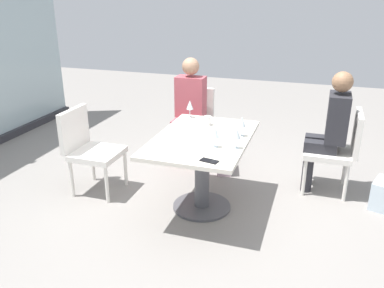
{
  "coord_description": "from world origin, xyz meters",
  "views": [
    {
      "loc": [
        -3.26,
        -0.98,
        1.98
      ],
      "look_at": [
        0.0,
        0.1,
        0.65
      ],
      "focal_mm": 37.28,
      "sensor_mm": 36.0,
      "label": 1
    }
  ],
  "objects_px": {
    "wine_glass_3": "(190,105)",
    "person_far_right": "(189,106)",
    "chair_front_right": "(339,147)",
    "coffee_cup": "(208,121)",
    "wine_glass_0": "(237,134)",
    "wine_glass_1": "(242,122)",
    "wine_glass_2": "(215,133)",
    "handbag_2": "(224,160)",
    "cell_phone_on_table": "(209,161)",
    "handbag_1": "(382,194)",
    "chair_far_right": "(192,120)",
    "dining_table_main": "(202,156)",
    "person_front_right": "(330,127)",
    "chair_near_window": "(88,146)",
    "handbag_0": "(222,151)"
  },
  "relations": [
    {
      "from": "handbag_1",
      "to": "wine_glass_3",
      "type": "bearing_deg",
      "value": 109.91
    },
    {
      "from": "chair_near_window",
      "to": "coffee_cup",
      "type": "relative_size",
      "value": 9.67
    },
    {
      "from": "wine_glass_1",
      "to": "handbag_0",
      "type": "relative_size",
      "value": 0.62
    },
    {
      "from": "wine_glass_0",
      "to": "wine_glass_1",
      "type": "relative_size",
      "value": 1.0
    },
    {
      "from": "dining_table_main",
      "to": "person_front_right",
      "type": "relative_size",
      "value": 1.0
    },
    {
      "from": "wine_glass_0",
      "to": "wine_glass_1",
      "type": "xyz_separation_m",
      "value": [
        0.31,
        0.02,
        0.0
      ]
    },
    {
      "from": "chair_front_right",
      "to": "handbag_2",
      "type": "xyz_separation_m",
      "value": [
        0.11,
        1.21,
        -0.36
      ]
    },
    {
      "from": "chair_front_right",
      "to": "wine_glass_2",
      "type": "bearing_deg",
      "value": 132.98
    },
    {
      "from": "chair_near_window",
      "to": "coffee_cup",
      "type": "height_order",
      "value": "chair_near_window"
    },
    {
      "from": "coffee_cup",
      "to": "wine_glass_1",
      "type": "bearing_deg",
      "value": -118.73
    },
    {
      "from": "wine_glass_2",
      "to": "handbag_2",
      "type": "bearing_deg",
      "value": 8.76
    },
    {
      "from": "wine_glass_1",
      "to": "wine_glass_2",
      "type": "xyz_separation_m",
      "value": [
        -0.35,
        0.16,
        0.0
      ]
    },
    {
      "from": "chair_front_right",
      "to": "chair_near_window",
      "type": "xyz_separation_m",
      "value": [
        -0.77,
        2.43,
        0.0
      ]
    },
    {
      "from": "handbag_0",
      "to": "person_far_right",
      "type": "bearing_deg",
      "value": 104.48
    },
    {
      "from": "chair_front_right",
      "to": "coffee_cup",
      "type": "bearing_deg",
      "value": 108.18
    },
    {
      "from": "chair_front_right",
      "to": "wine_glass_1",
      "type": "bearing_deg",
      "value": 125.31
    },
    {
      "from": "chair_near_window",
      "to": "person_front_right",
      "type": "relative_size",
      "value": 0.69
    },
    {
      "from": "handbag_2",
      "to": "handbag_0",
      "type": "bearing_deg",
      "value": 4.49
    },
    {
      "from": "person_far_right",
      "to": "cell_phone_on_table",
      "type": "distance_m",
      "value": 1.69
    },
    {
      "from": "person_front_right",
      "to": "handbag_1",
      "type": "bearing_deg",
      "value": -110.39
    },
    {
      "from": "cell_phone_on_table",
      "to": "handbag_2",
      "type": "distance_m",
      "value": 1.52
    },
    {
      "from": "wine_glass_0",
      "to": "coffee_cup",
      "type": "relative_size",
      "value": 2.06
    },
    {
      "from": "coffee_cup",
      "to": "handbag_2",
      "type": "height_order",
      "value": "coffee_cup"
    },
    {
      "from": "person_far_right",
      "to": "dining_table_main",
      "type": "bearing_deg",
      "value": -155.23
    },
    {
      "from": "wine_glass_0",
      "to": "handbag_2",
      "type": "bearing_deg",
      "value": 18.17
    },
    {
      "from": "chair_far_right",
      "to": "wine_glass_3",
      "type": "height_order",
      "value": "wine_glass_3"
    },
    {
      "from": "handbag_1",
      "to": "handbag_2",
      "type": "relative_size",
      "value": 1.0
    },
    {
      "from": "person_far_right",
      "to": "wine_glass_1",
      "type": "distance_m",
      "value": 1.22
    },
    {
      "from": "wine_glass_1",
      "to": "chair_far_right",
      "type": "bearing_deg",
      "value": 38.82
    },
    {
      "from": "cell_phone_on_table",
      "to": "handbag_1",
      "type": "relative_size",
      "value": 0.48
    },
    {
      "from": "chair_near_window",
      "to": "person_front_right",
      "type": "xyz_separation_m",
      "value": [
        0.77,
        -2.32,
        0.2
      ]
    },
    {
      "from": "chair_far_right",
      "to": "person_far_right",
      "type": "height_order",
      "value": "person_far_right"
    },
    {
      "from": "wine_glass_0",
      "to": "cell_phone_on_table",
      "type": "bearing_deg",
      "value": 157.45
    },
    {
      "from": "chair_far_right",
      "to": "chair_front_right",
      "type": "distance_m",
      "value": 1.74
    },
    {
      "from": "wine_glass_0",
      "to": "handbag_2",
      "type": "relative_size",
      "value": 0.62
    },
    {
      "from": "chair_front_right",
      "to": "wine_glass_1",
      "type": "distance_m",
      "value": 1.15
    },
    {
      "from": "chair_far_right",
      "to": "wine_glass_2",
      "type": "relative_size",
      "value": 4.7
    },
    {
      "from": "dining_table_main",
      "to": "handbag_1",
      "type": "height_order",
      "value": "dining_table_main"
    },
    {
      "from": "dining_table_main",
      "to": "handbag_1",
      "type": "relative_size",
      "value": 4.19
    },
    {
      "from": "dining_table_main",
      "to": "chair_front_right",
      "type": "xyz_separation_m",
      "value": [
        0.77,
        -1.22,
        -0.04
      ]
    },
    {
      "from": "wine_glass_0",
      "to": "chair_front_right",
      "type": "bearing_deg",
      "value": -42.59
    },
    {
      "from": "wine_glass_2",
      "to": "wine_glass_1",
      "type": "bearing_deg",
      "value": -24.65
    },
    {
      "from": "chair_far_right",
      "to": "chair_front_right",
      "type": "height_order",
      "value": "same"
    },
    {
      "from": "chair_far_right",
      "to": "coffee_cup",
      "type": "height_order",
      "value": "chair_far_right"
    },
    {
      "from": "wine_glass_1",
      "to": "handbag_2",
      "type": "relative_size",
      "value": 0.62
    },
    {
      "from": "person_front_right",
      "to": "wine_glass_2",
      "type": "bearing_deg",
      "value": 136.14
    },
    {
      "from": "handbag_2",
      "to": "person_front_right",
      "type": "bearing_deg",
      "value": -109.81
    },
    {
      "from": "wine_glass_3",
      "to": "person_far_right",
      "type": "bearing_deg",
      "value": 19.54
    },
    {
      "from": "dining_table_main",
      "to": "wine_glass_0",
      "type": "xyz_separation_m",
      "value": [
        -0.17,
        -0.35,
        0.32
      ]
    },
    {
      "from": "person_far_right",
      "to": "handbag_1",
      "type": "relative_size",
      "value": 4.2
    }
  ]
}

